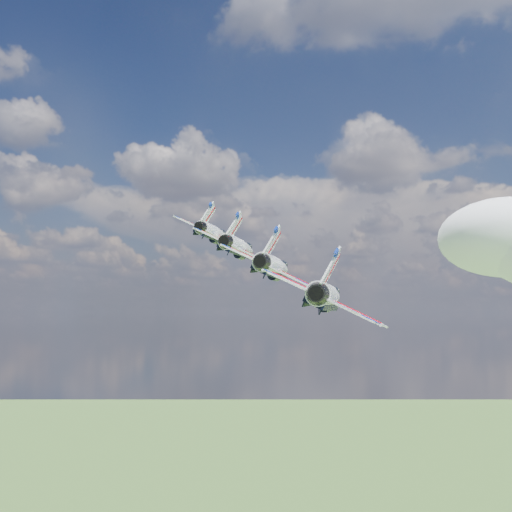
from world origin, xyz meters
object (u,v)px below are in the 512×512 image
at_px(jet_3, 328,296).
at_px(jet_1, 240,247).
at_px(jet_2, 275,267).
at_px(jet_0, 214,233).

bearing_deg(jet_3, jet_1, 120.36).
bearing_deg(jet_2, jet_1, 120.36).
bearing_deg(jet_2, jet_3, -59.64).
xyz_separation_m(jet_2, jet_3, (7.96, -9.18, -3.05)).
bearing_deg(jet_0, jet_3, -59.64).
height_order(jet_0, jet_3, jet_0).
xyz_separation_m(jet_0, jet_2, (15.92, -18.37, -6.10)).
bearing_deg(jet_3, jet_2, 120.36).
xyz_separation_m(jet_0, jet_3, (23.88, -27.55, -9.14)).
relative_size(jet_0, jet_1, 1.00).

